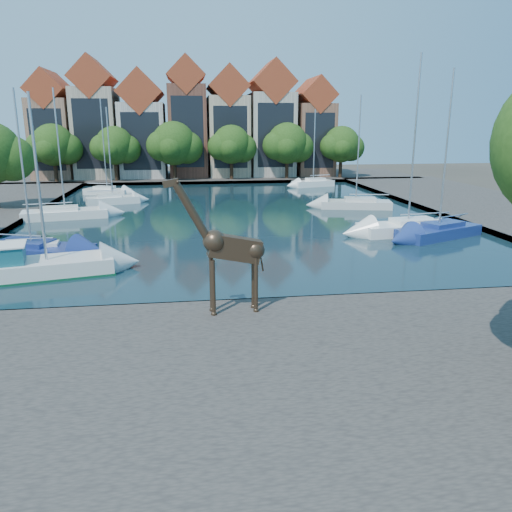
{
  "coord_description": "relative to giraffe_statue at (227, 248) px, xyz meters",
  "views": [
    {
      "loc": [
        -4.27,
        -21.03,
        8.07
      ],
      "look_at": [
        -1.31,
        0.64,
        2.28
      ],
      "focal_mm": 35.0,
      "sensor_mm": 36.0,
      "label": 1
    }
  ],
  "objects": [
    {
      "name": "far_tree_mid_west",
      "position": [
        -3.11,
        52.02,
        2.05
      ],
      "size": [
        7.8,
        6.0,
        8.0
      ],
      "color": "#332114",
      "rests_on": "far_quay"
    },
    {
      "name": "sailboat_right_a",
      "position": [
        14.78,
        15.34,
        -2.54
      ],
      "size": [
        7.62,
        3.42,
        12.79
      ],
      "color": "white",
      "rests_on": "water_basin"
    },
    {
      "name": "water_basin",
      "position": [
        2.78,
        25.53,
        -3.21
      ],
      "size": [
        38.0,
        50.0,
        0.08
      ],
      "primitive_type": "cube",
      "color": "black",
      "rests_on": "ground"
    },
    {
      "name": "far_tree_far_west",
      "position": [
        -19.12,
        52.02,
        1.94
      ],
      "size": [
        7.28,
        5.6,
        7.68
      ],
      "color": "#332114",
      "rests_on": "far_quay"
    },
    {
      "name": "far_tree_mid_east",
      "position": [
        4.88,
        52.02,
        1.88
      ],
      "size": [
        7.02,
        5.4,
        7.52
      ],
      "color": "#332114",
      "rests_on": "far_quay"
    },
    {
      "name": "sailboat_right_b",
      "position": [
        16.51,
        13.91,
        -2.56
      ],
      "size": [
        7.17,
        4.99,
        11.68
      ],
      "color": "navy",
      "rests_on": "water_basin"
    },
    {
      "name": "townhouse_east_end",
      "position": [
        17.78,
        57.51,
        3.86
      ],
      "size": [
        5.44,
        9.18,
        14.43
      ],
      "color": "brown",
      "rests_on": "far_quay"
    },
    {
      "name": "sailboat_left_a",
      "position": [
        -10.36,
        12.05,
        -2.67
      ],
      "size": [
        4.93,
        2.21,
        7.94
      ],
      "color": "white",
      "rests_on": "water_basin"
    },
    {
      "name": "sailboat_left_d",
      "position": [
        -9.22,
        33.36,
        -2.58
      ],
      "size": [
        5.56,
        3.28,
        9.64
      ],
      "color": "white",
      "rests_on": "water_basin"
    },
    {
      "name": "sailboat_left_b",
      "position": [
        -11.23,
        12.18,
        -2.63
      ],
      "size": [
        7.9,
        4.92,
        10.03
      ],
      "color": "navy",
      "rests_on": "water_basin"
    },
    {
      "name": "right_quay",
      "position": [
        27.78,
        25.53,
        -3.0
      ],
      "size": [
        14.0,
        52.0,
        0.5
      ],
      "primitive_type": "cube",
      "color": "#47433E",
      "rests_on": "ground"
    },
    {
      "name": "sailboat_left_e",
      "position": [
        -10.86,
        40.63,
        -2.6
      ],
      "size": [
        5.59,
        3.52,
        10.81
      ],
      "color": "silver",
      "rests_on": "water_basin"
    },
    {
      "name": "giraffe_statue",
      "position": [
        0.0,
        0.0,
        0.0
      ],
      "size": [
        3.92,
        0.82,
        5.59
      ],
      "color": "#3B2B1D",
      "rests_on": "near_quay"
    },
    {
      "name": "ground",
      "position": [
        2.78,
        1.53,
        -3.25
      ],
      "size": [
        160.0,
        160.0,
        0.0
      ],
      "primitive_type": "plane",
      "color": "#38332B",
      "rests_on": "ground"
    },
    {
      "name": "motorsailer",
      "position": [
        -10.51,
        7.49,
        -2.43
      ],
      "size": [
        9.25,
        4.55,
        9.58
      ],
      "color": "silver",
      "rests_on": "water_basin"
    },
    {
      "name": "townhouse_east_mid",
      "position": [
        11.28,
        57.52,
        4.86
      ],
      "size": [
        6.43,
        9.18,
        16.65
      ],
      "color": "beige",
      "rests_on": "far_quay"
    },
    {
      "name": "sailboat_right_c",
      "position": [
        14.78,
        27.3,
        -2.6
      ],
      "size": [
        7.12,
        3.76,
        10.62
      ],
      "color": "beige",
      "rests_on": "water_basin"
    },
    {
      "name": "townhouse_west_end",
      "position": [
        -20.22,
        57.51,
        4.11
      ],
      "size": [
        5.44,
        9.18,
        14.93
      ],
      "color": "#9A6D54",
      "rests_on": "far_quay"
    },
    {
      "name": "far_tree_east",
      "position": [
        12.89,
        52.02,
        1.99
      ],
      "size": [
        7.54,
        5.8,
        7.84
      ],
      "color": "#332114",
      "rests_on": "far_quay"
    },
    {
      "name": "townhouse_center",
      "position": [
        -1.22,
        57.51,
        5.12
      ],
      "size": [
        5.44,
        9.18,
        16.93
      ],
      "color": "brown",
      "rests_on": "far_quay"
    },
    {
      "name": "far_quay",
      "position": [
        2.78,
        57.53,
        -3.0
      ],
      "size": [
        60.0,
        16.0,
        0.5
      ],
      "primitive_type": "cube",
      "color": "#47433E",
      "rests_on": "ground"
    },
    {
      "name": "townhouse_west_inner",
      "position": [
        -7.72,
        57.52,
        4.1
      ],
      "size": [
        6.43,
        9.18,
        15.15
      ],
      "color": "beige",
      "rests_on": "far_quay"
    },
    {
      "name": "sailboat_left_c",
      "position": [
        -12.22,
        25.52,
        -2.6
      ],
      "size": [
        7.42,
        3.77,
        10.91
      ],
      "color": "white",
      "rests_on": "water_basin"
    },
    {
      "name": "near_quay",
      "position": [
        2.78,
        -5.47,
        -3.0
      ],
      "size": [
        50.0,
        14.0,
        0.5
      ],
      "primitive_type": "cube",
      "color": "#47433E",
      "rests_on": "ground"
    },
    {
      "name": "townhouse_east_inner",
      "position": [
        4.78,
        57.51,
        4.49
      ],
      "size": [
        5.94,
        9.18,
        15.79
      ],
      "color": "#C2AA8B",
      "rests_on": "far_quay"
    },
    {
      "name": "far_tree_west",
      "position": [
        -11.12,
        52.02,
        1.83
      ],
      "size": [
        6.76,
        5.2,
        7.36
      ],
      "color": "#332114",
      "rests_on": "far_quay"
    },
    {
      "name": "far_tree_far_east",
      "position": [
        20.88,
        52.02,
        1.83
      ],
      "size": [
        6.76,
        5.2,
        7.36
      ],
      "color": "#332114",
      "rests_on": "far_quay"
    },
    {
      "name": "sailboat_right_d",
      "position": [
        14.96,
        44.99,
        -2.55
      ],
      "size": [
        5.81,
        3.42,
        9.86
      ],
      "color": "white",
      "rests_on": "water_basin"
    },
    {
      "name": "townhouse_west_mid",
      "position": [
        -14.22,
        57.51,
        4.99
      ],
      "size": [
        5.94,
        9.18,
        16.79
      ],
      "color": "tan",
      "rests_on": "far_quay"
    }
  ]
}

